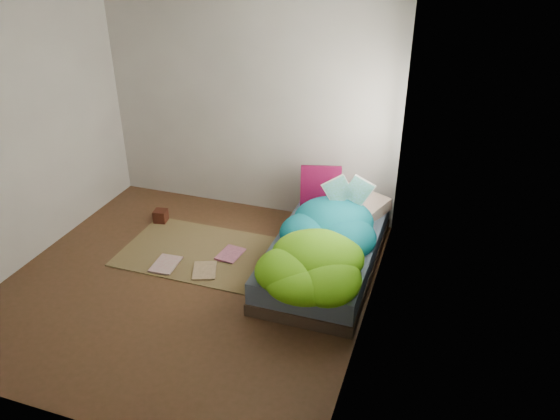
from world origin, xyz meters
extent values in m
cube|color=#4A331C|center=(0.00, 0.00, 0.00)|extent=(3.50, 3.50, 0.00)
cube|color=#B4B1AB|center=(0.00, 1.75, 1.30)|extent=(3.50, 0.04, 2.60)
cube|color=#B4B1AB|center=(0.00, -1.75, 1.30)|extent=(3.50, 0.04, 2.60)
cube|color=#B4B1AB|center=(-1.75, 0.00, 1.30)|extent=(0.04, 3.50, 2.60)
cube|color=#B4B1AB|center=(1.75, 0.00, 1.30)|extent=(0.04, 3.50, 2.60)
cube|color=white|center=(0.00, 0.00, 2.60)|extent=(3.50, 3.50, 0.04)
cube|color=silver|center=(1.74, 0.90, 1.40)|extent=(0.01, 1.00, 1.20)
cube|color=#3E3121|center=(1.22, 0.72, 0.06)|extent=(1.00, 2.00, 0.12)
cube|color=#4B5A79|center=(1.22, 0.72, 0.23)|extent=(0.98, 1.96, 0.22)
cube|color=brown|center=(-0.15, 0.55, 0.01)|extent=(1.60, 1.10, 0.01)
cube|color=white|center=(1.39, 1.47, 0.41)|extent=(0.72, 0.61, 0.14)
cube|color=#50051D|center=(0.96, 1.43, 0.56)|extent=(0.47, 0.25, 0.45)
cube|color=#36170C|center=(-0.86, 1.01, 0.08)|extent=(0.17, 0.17, 0.14)
imported|color=beige|center=(-0.47, 0.19, 0.02)|extent=(0.27, 0.35, 0.03)
imported|color=pink|center=(0.10, 0.60, 0.03)|extent=(0.26, 0.33, 0.03)
imported|color=tan|center=(-0.02, 0.18, 0.02)|extent=(0.33, 0.38, 0.02)
camera|label=1|loc=(2.28, -3.87, 3.19)|focal=35.00mm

